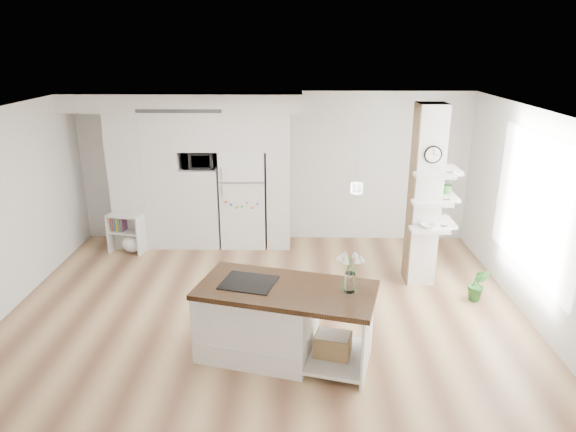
# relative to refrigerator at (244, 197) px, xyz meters

# --- Properties ---
(floor) EXTENTS (7.00, 6.00, 0.01)m
(floor) POSITION_rel_refrigerator_xyz_m (0.53, -2.68, -0.88)
(floor) COLOR tan
(floor) RESTS_ON ground
(room) EXTENTS (7.04, 6.04, 2.72)m
(room) POSITION_rel_refrigerator_xyz_m (0.53, -2.68, 0.98)
(room) COLOR white
(room) RESTS_ON ground
(cabinet_wall) EXTENTS (4.00, 0.71, 2.70)m
(cabinet_wall) POSITION_rel_refrigerator_xyz_m (-0.92, -0.01, 0.63)
(cabinet_wall) COLOR silver
(cabinet_wall) RESTS_ON floor
(refrigerator) EXTENTS (0.78, 0.69, 1.75)m
(refrigerator) POSITION_rel_refrigerator_xyz_m (0.00, 0.00, 0.00)
(refrigerator) COLOR white
(refrigerator) RESTS_ON floor
(column) EXTENTS (0.69, 0.90, 2.70)m
(column) POSITION_rel_refrigerator_xyz_m (2.90, -1.55, 0.48)
(column) COLOR silver
(column) RESTS_ON floor
(window) EXTENTS (0.00, 2.40, 2.40)m
(window) POSITION_rel_refrigerator_xyz_m (4.00, -2.38, 0.62)
(window) COLOR white
(window) RESTS_ON room
(pendant_light) EXTENTS (0.12, 0.12, 0.10)m
(pendant_light) POSITION_rel_refrigerator_xyz_m (2.23, -2.53, 1.24)
(pendant_light) COLOR white
(pendant_light) RESTS_ON room
(kitchen_island) EXTENTS (2.16, 1.41, 1.47)m
(kitchen_island) POSITION_rel_refrigerator_xyz_m (0.60, -3.49, -0.41)
(kitchen_island) COLOR silver
(kitchen_island) RESTS_ON floor
(bookshelf) EXTENTS (0.64, 0.45, 0.70)m
(bookshelf) POSITION_rel_refrigerator_xyz_m (-1.99, -0.43, -0.57)
(bookshelf) COLOR silver
(bookshelf) RESTS_ON floor
(floor_plant_a) EXTENTS (0.35, 0.32, 0.51)m
(floor_plant_a) POSITION_rel_refrigerator_xyz_m (3.51, -2.15, -0.62)
(floor_plant_a) COLOR #2E712D
(floor_plant_a) RESTS_ON floor
(floor_plant_b) EXTENTS (0.36, 0.36, 0.49)m
(floor_plant_b) POSITION_rel_refrigerator_xyz_m (3.07, -0.85, -0.63)
(floor_plant_b) COLOR #2E712D
(floor_plant_b) RESTS_ON floor
(microwave) EXTENTS (0.54, 0.37, 0.30)m
(microwave) POSITION_rel_refrigerator_xyz_m (-0.75, -0.06, 0.69)
(microwave) COLOR #2D2D2D
(microwave) RESTS_ON cabinet_wall
(shelf_plant) EXTENTS (0.27, 0.23, 0.30)m
(shelf_plant) POSITION_rel_refrigerator_xyz_m (3.15, -1.38, 0.65)
(shelf_plant) COLOR #2E712D
(shelf_plant) RESTS_ON column
(decor_bowl) EXTENTS (0.22, 0.22, 0.05)m
(decor_bowl) POSITION_rel_refrigerator_xyz_m (2.82, -1.78, 0.13)
(decor_bowl) COLOR white
(decor_bowl) RESTS_ON column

